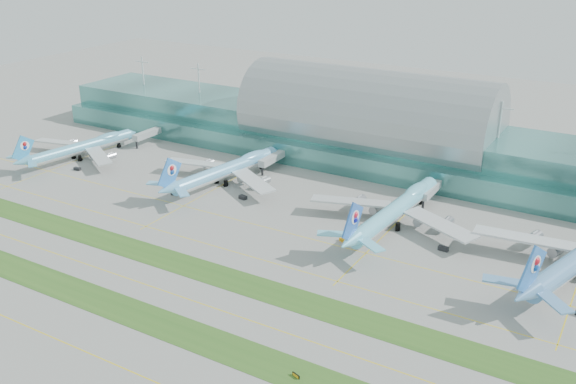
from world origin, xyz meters
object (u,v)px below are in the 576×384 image
Objects in this scene: terminal at (367,131)px; airliner_b at (227,169)px; taxiway_sign_east at (296,376)px; airliner_c at (397,208)px; airliner_a at (83,146)px.

terminal reaches higher than airliner_b.
terminal is 166.59m from taxiway_sign_east.
taxiway_sign_east is at bearing -37.98° from airliner_b.
terminal reaches higher than airliner_c.
terminal reaches higher than airliner_a.
taxiway_sign_east is at bearing -71.88° from terminal.
terminal is 4.46× the size of airliner_c.
airliner_b is at bearing -178.28° from airliner_c.
airliner_c reaches higher than airliner_a.
airliner_a is 26.98× the size of taxiway_sign_east.
airliner_a is 79.38m from airliner_b.
taxiway_sign_east is (91.31, -99.56, -5.61)m from airliner_b.
airliner_c reaches higher than taxiway_sign_east.
airliner_c is 30.78× the size of taxiway_sign_east.
airliner_c is (39.77, -61.86, -7.76)m from terminal.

